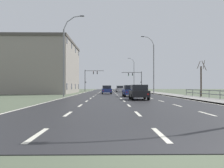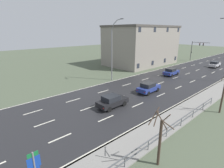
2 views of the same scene
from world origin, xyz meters
name	(u,v)px [view 1 (image 1 of 2)]	position (x,y,z in m)	size (l,w,h in m)	color
ground_plane	(115,93)	(0.00, 48.00, -0.06)	(160.00, 160.00, 0.12)	#4C5642
road_asphalt_strip	(114,92)	(0.00, 59.99, 0.01)	(14.00, 120.00, 0.03)	#232326
sidewalk_right	(146,92)	(8.43, 60.00, 0.06)	(3.00, 120.00, 0.12)	gray
street_lamp_midground	(153,65)	(7.44, 44.15, 5.59)	(2.63, 0.24, 11.45)	slate
street_lamp_distant	(134,74)	(7.47, 81.72, 5.61)	(2.30, 0.24, 11.41)	slate
street_lamp_left_bank	(65,57)	(-7.40, 29.13, 5.45)	(2.90, 0.24, 11.22)	slate
traffic_signal_right	(136,78)	(6.42, 64.45, 3.91)	(5.68, 0.36, 5.59)	#38383A
traffic_signal_left	(90,77)	(-6.59, 63.80, 4.15)	(5.31, 0.36, 6.01)	#38383A
car_near_right	(139,92)	(1.71, 20.74, 0.80)	(1.85, 4.11, 1.57)	black
car_near_left	(107,90)	(-1.75, 41.03, 0.80)	(1.94, 4.15, 1.57)	navy
car_far_right	(130,91)	(1.49, 28.59, 0.80)	(1.93, 4.15, 1.57)	navy
car_distant	(120,89)	(1.44, 57.37, 0.80)	(1.92, 4.14, 1.57)	#B7B7BC
brick_building	(44,68)	(-14.82, 46.97, 5.29)	(12.45, 19.91, 10.57)	gray
bare_tree_mid	(201,80)	(11.40, 29.04, 2.34)	(1.25, 1.30, 4.99)	#423328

